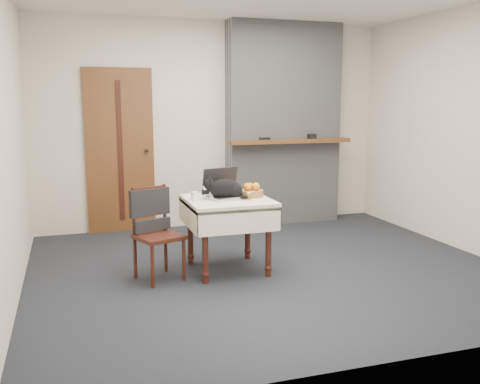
{
  "coord_description": "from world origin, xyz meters",
  "views": [
    {
      "loc": [
        -1.8,
        -4.67,
        1.63
      ],
      "look_at": [
        -0.28,
        0.03,
        0.77
      ],
      "focal_mm": 40.0,
      "sensor_mm": 36.0,
      "label": 1
    }
  ],
  "objects_px": {
    "side_table": "(228,210)",
    "door": "(120,151)",
    "cat": "(225,189)",
    "pill_bottle": "(249,196)",
    "laptop": "(225,190)",
    "fruit_basket": "(251,191)",
    "chair": "(154,220)",
    "cream_jar": "(195,196)"
  },
  "relations": [
    {
      "from": "side_table",
      "to": "door",
      "type": "bearing_deg",
      "value": 113.14
    },
    {
      "from": "cat",
      "to": "pill_bottle",
      "type": "xyz_separation_m",
      "value": [
        0.19,
        -0.12,
        -0.06
      ]
    },
    {
      "from": "door",
      "to": "side_table",
      "type": "distance_m",
      "value": 2.1
    },
    {
      "from": "laptop",
      "to": "fruit_basket",
      "type": "relative_size",
      "value": 1.96
    },
    {
      "from": "cat",
      "to": "chair",
      "type": "xyz_separation_m",
      "value": [
        -0.68,
        0.01,
        -0.25
      ]
    },
    {
      "from": "door",
      "to": "cream_jar",
      "type": "xyz_separation_m",
      "value": [
        0.49,
        -1.89,
        -0.26
      ]
    },
    {
      "from": "laptop",
      "to": "fruit_basket",
      "type": "height_order",
      "value": "laptop"
    },
    {
      "from": "door",
      "to": "side_table",
      "type": "relative_size",
      "value": 2.56
    },
    {
      "from": "door",
      "to": "chair",
      "type": "bearing_deg",
      "value": -86.75
    },
    {
      "from": "side_table",
      "to": "fruit_basket",
      "type": "xyz_separation_m",
      "value": [
        0.25,
        0.04,
        0.16
      ]
    },
    {
      "from": "cream_jar",
      "to": "fruit_basket",
      "type": "distance_m",
      "value": 0.57
    },
    {
      "from": "cream_jar",
      "to": "fruit_basket",
      "type": "bearing_deg",
      "value": 3.07
    },
    {
      "from": "door",
      "to": "pill_bottle",
      "type": "height_order",
      "value": "door"
    },
    {
      "from": "laptop",
      "to": "chair",
      "type": "relative_size",
      "value": 0.53
    },
    {
      "from": "pill_bottle",
      "to": "chair",
      "type": "relative_size",
      "value": 0.09
    },
    {
      "from": "laptop",
      "to": "chair",
      "type": "distance_m",
      "value": 0.74
    },
    {
      "from": "laptop",
      "to": "cream_jar",
      "type": "distance_m",
      "value": 0.32
    },
    {
      "from": "cat",
      "to": "pill_bottle",
      "type": "relative_size",
      "value": 5.91
    },
    {
      "from": "cat",
      "to": "chair",
      "type": "relative_size",
      "value": 0.51
    },
    {
      "from": "door",
      "to": "fruit_basket",
      "type": "height_order",
      "value": "door"
    },
    {
      "from": "fruit_basket",
      "to": "pill_bottle",
      "type": "bearing_deg",
      "value": -116.61
    },
    {
      "from": "side_table",
      "to": "cream_jar",
      "type": "xyz_separation_m",
      "value": [
        -0.32,
        0.01,
        0.15
      ]
    },
    {
      "from": "side_table",
      "to": "pill_bottle",
      "type": "bearing_deg",
      "value": -35.1
    },
    {
      "from": "pill_bottle",
      "to": "fruit_basket",
      "type": "bearing_deg",
      "value": 63.39
    },
    {
      "from": "side_table",
      "to": "laptop",
      "type": "relative_size",
      "value": 1.75
    },
    {
      "from": "fruit_basket",
      "to": "chair",
      "type": "xyz_separation_m",
      "value": [
        -0.95,
        -0.03,
        -0.21
      ]
    },
    {
      "from": "side_table",
      "to": "laptop",
      "type": "height_order",
      "value": "laptop"
    },
    {
      "from": "pill_bottle",
      "to": "fruit_basket",
      "type": "relative_size",
      "value": 0.32
    },
    {
      "from": "door",
      "to": "cat",
      "type": "distance_m",
      "value": 2.06
    },
    {
      "from": "side_table",
      "to": "chair",
      "type": "distance_m",
      "value": 0.7
    },
    {
      "from": "laptop",
      "to": "cream_jar",
      "type": "xyz_separation_m",
      "value": [
        -0.31,
        -0.07,
        -0.03
      ]
    },
    {
      "from": "side_table",
      "to": "pill_bottle",
      "type": "height_order",
      "value": "pill_bottle"
    },
    {
      "from": "door",
      "to": "side_table",
      "type": "bearing_deg",
      "value": -66.86
    },
    {
      "from": "side_table",
      "to": "pill_bottle",
      "type": "xyz_separation_m",
      "value": [
        0.17,
        -0.12,
        0.15
      ]
    },
    {
      "from": "side_table",
      "to": "cream_jar",
      "type": "distance_m",
      "value": 0.35
    },
    {
      "from": "pill_bottle",
      "to": "fruit_basket",
      "type": "xyz_separation_m",
      "value": [
        0.08,
        0.16,
        0.01
      ]
    },
    {
      "from": "laptop",
      "to": "cream_jar",
      "type": "relative_size",
      "value": 5.52
    },
    {
      "from": "chair",
      "to": "cream_jar",
      "type": "bearing_deg",
      "value": -20.6
    },
    {
      "from": "chair",
      "to": "pill_bottle",
      "type": "bearing_deg",
      "value": -28.91
    },
    {
      "from": "cream_jar",
      "to": "pill_bottle",
      "type": "bearing_deg",
      "value": -14.74
    },
    {
      "from": "side_table",
      "to": "pill_bottle",
      "type": "distance_m",
      "value": 0.26
    },
    {
      "from": "side_table",
      "to": "fruit_basket",
      "type": "relative_size",
      "value": 3.44
    }
  ]
}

